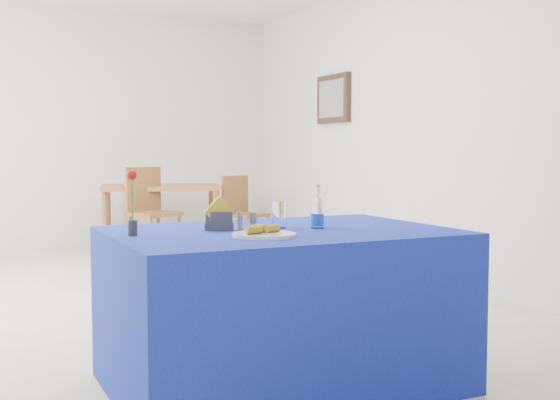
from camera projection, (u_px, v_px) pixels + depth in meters
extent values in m
plane|color=beige|center=(150.00, 305.00, 5.18)|extent=(7.00, 7.00, 0.00)
plane|color=silver|center=(70.00, 129.00, 8.23)|extent=(5.00, 0.00, 5.00)
plane|color=silver|center=(478.00, 56.00, 1.93)|extent=(5.00, 0.00, 5.00)
plane|color=silver|center=(427.00, 121.00, 6.16)|extent=(0.00, 7.00, 7.00)
cube|color=black|center=(334.00, 99.00, 7.56)|extent=(0.06, 0.64, 0.52)
cube|color=#998C66|center=(332.00, 99.00, 7.55)|extent=(0.02, 0.52, 0.40)
cylinder|color=silver|center=(264.00, 235.00, 3.10)|extent=(0.28, 0.28, 0.01)
cylinder|color=white|center=(279.00, 215.00, 3.44)|extent=(0.07, 0.07, 0.13)
cylinder|color=gray|center=(240.00, 221.00, 3.38)|extent=(0.03, 0.03, 0.08)
cylinder|color=#5D5D61|center=(253.00, 221.00, 3.35)|extent=(0.03, 0.03, 0.08)
cube|color=navy|center=(281.00, 308.00, 3.39)|extent=(1.60, 1.10, 0.76)
cylinder|color=white|center=(317.00, 213.00, 3.44)|extent=(0.06, 0.06, 0.15)
cylinder|color=blue|center=(317.00, 220.00, 3.45)|extent=(0.07, 0.07, 0.06)
cylinder|color=white|center=(317.00, 192.00, 3.44)|extent=(0.03, 0.03, 0.05)
cylinder|color=silver|center=(317.00, 186.00, 3.43)|extent=(0.03, 0.03, 0.01)
cube|color=#37383C|center=(219.00, 227.00, 3.34)|extent=(0.15, 0.10, 0.03)
cube|color=#35353A|center=(219.00, 221.00, 3.32)|extent=(0.12, 0.06, 0.09)
cube|color=#36363A|center=(220.00, 220.00, 3.37)|extent=(0.12, 0.06, 0.09)
cube|color=gold|center=(219.00, 211.00, 3.34)|extent=(0.15, 0.02, 0.15)
cylinder|color=#28282E|center=(133.00, 228.00, 3.12)|extent=(0.04, 0.04, 0.07)
cylinder|color=#1B6E22|center=(132.00, 202.00, 3.11)|extent=(0.01, 0.01, 0.22)
sphere|color=#BB120C|center=(132.00, 175.00, 3.11)|extent=(0.05, 0.05, 0.05)
cube|color=#99642C|center=(161.00, 187.00, 7.92)|extent=(1.46, 1.13, 0.05)
cylinder|color=#96572B|center=(105.00, 224.00, 7.49)|extent=(0.06, 0.06, 0.71)
cylinder|color=brown|center=(217.00, 222.00, 7.72)|extent=(0.06, 0.06, 0.71)
cylinder|color=brown|center=(108.00, 218.00, 8.18)|extent=(0.06, 0.06, 0.71)
cylinder|color=brown|center=(211.00, 216.00, 8.41)|extent=(0.06, 0.06, 0.71)
cylinder|color=brown|center=(151.00, 240.00, 7.11)|extent=(0.04, 0.04, 0.46)
cylinder|color=brown|center=(180.00, 237.00, 7.38)|extent=(0.04, 0.04, 0.46)
cylinder|color=brown|center=(130.00, 237.00, 7.37)|extent=(0.04, 0.04, 0.46)
cylinder|color=brown|center=(159.00, 234.00, 7.64)|extent=(0.04, 0.04, 0.46)
cube|color=brown|center=(155.00, 214.00, 7.36)|extent=(0.56, 0.56, 0.04)
cube|color=brown|center=(143.00, 189.00, 7.47)|extent=(0.42, 0.19, 0.47)
cylinder|color=brown|center=(247.00, 237.00, 7.56)|extent=(0.03, 0.03, 0.41)
cylinder|color=brown|center=(268.00, 235.00, 7.81)|extent=(0.03, 0.03, 0.41)
cylinder|color=brown|center=(226.00, 235.00, 7.77)|extent=(0.03, 0.03, 0.41)
cylinder|color=brown|center=(246.00, 232.00, 8.02)|extent=(0.03, 0.03, 0.41)
cube|color=brown|center=(247.00, 215.00, 7.78)|extent=(0.51, 0.51, 0.04)
cube|color=brown|center=(235.00, 194.00, 7.87)|extent=(0.37, 0.19, 0.42)
cylinder|color=gold|center=(254.00, 230.00, 3.06)|extent=(0.07, 0.04, 0.03)
cylinder|color=beige|center=(261.00, 230.00, 3.07)|extent=(0.00, 0.03, 0.03)
cylinder|color=gold|center=(272.00, 228.00, 3.13)|extent=(0.07, 0.05, 0.03)
cylinder|color=beige|center=(278.00, 228.00, 3.15)|extent=(0.01, 0.03, 0.03)
cylinder|color=gold|center=(258.00, 228.00, 3.13)|extent=(0.07, 0.05, 0.03)
cylinder|color=beige|center=(266.00, 228.00, 3.14)|extent=(0.01, 0.03, 0.03)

